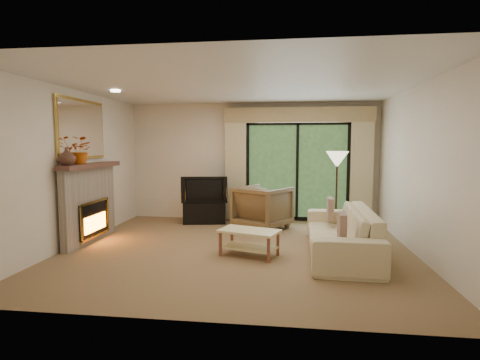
# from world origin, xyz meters

# --- Properties ---
(floor) EXTENTS (5.50, 5.50, 0.00)m
(floor) POSITION_xyz_m (0.00, 0.00, 0.00)
(floor) COLOR olive
(floor) RESTS_ON ground
(ceiling) EXTENTS (5.50, 5.50, 0.00)m
(ceiling) POSITION_xyz_m (0.00, 0.00, 2.60)
(ceiling) COLOR silver
(ceiling) RESTS_ON ground
(wall_back) EXTENTS (5.00, 0.00, 5.00)m
(wall_back) POSITION_xyz_m (0.00, 2.50, 1.30)
(wall_back) COLOR beige
(wall_back) RESTS_ON ground
(wall_front) EXTENTS (5.00, 0.00, 5.00)m
(wall_front) POSITION_xyz_m (0.00, -2.50, 1.30)
(wall_front) COLOR beige
(wall_front) RESTS_ON ground
(wall_left) EXTENTS (0.00, 5.00, 5.00)m
(wall_left) POSITION_xyz_m (-2.75, 0.00, 1.30)
(wall_left) COLOR beige
(wall_left) RESTS_ON ground
(wall_right) EXTENTS (0.00, 5.00, 5.00)m
(wall_right) POSITION_xyz_m (2.75, 0.00, 1.30)
(wall_right) COLOR beige
(wall_right) RESTS_ON ground
(fireplace) EXTENTS (0.24, 1.70, 1.37)m
(fireplace) POSITION_xyz_m (-2.63, 0.20, 0.69)
(fireplace) COLOR gray
(fireplace) RESTS_ON floor
(mirror) EXTENTS (0.07, 1.45, 1.02)m
(mirror) POSITION_xyz_m (-2.71, 0.20, 1.95)
(mirror) COLOR #B99B45
(mirror) RESTS_ON wall_left
(sliding_door) EXTENTS (2.26, 0.10, 2.16)m
(sliding_door) POSITION_xyz_m (1.00, 2.45, 1.10)
(sliding_door) COLOR black
(sliding_door) RESTS_ON floor
(curtain_left) EXTENTS (0.45, 0.18, 2.35)m
(curtain_left) POSITION_xyz_m (-0.35, 2.34, 1.20)
(curtain_left) COLOR #C3B286
(curtain_left) RESTS_ON floor
(curtain_right) EXTENTS (0.45, 0.18, 2.35)m
(curtain_right) POSITION_xyz_m (2.35, 2.34, 1.20)
(curtain_right) COLOR #C3B286
(curtain_right) RESTS_ON floor
(cornice) EXTENTS (3.20, 0.24, 0.32)m
(cornice) POSITION_xyz_m (1.00, 2.36, 2.32)
(cornice) COLOR tan
(cornice) RESTS_ON wall_back
(media_console) EXTENTS (0.95, 0.55, 0.45)m
(media_console) POSITION_xyz_m (-0.98, 1.95, 0.22)
(media_console) COLOR black
(media_console) RESTS_ON floor
(tv) EXTENTS (0.99, 0.30, 0.57)m
(tv) POSITION_xyz_m (-0.98, 1.95, 0.73)
(tv) COLOR black
(tv) RESTS_ON media_console
(armchair) EXTENTS (1.29, 1.30, 0.87)m
(armchair) POSITION_xyz_m (0.30, 1.56, 0.43)
(armchair) COLOR brown
(armchair) RESTS_ON floor
(sofa) EXTENTS (1.02, 2.45, 0.71)m
(sofa) POSITION_xyz_m (1.61, -0.03, 0.35)
(sofa) COLOR beige
(sofa) RESTS_ON floor
(pillow_near) EXTENTS (0.10, 0.36, 0.36)m
(pillow_near) POSITION_xyz_m (1.53, -0.73, 0.58)
(pillow_near) COLOR brown
(pillow_near) RESTS_ON sofa
(pillow_far) EXTENTS (0.11, 0.38, 0.37)m
(pillow_far) POSITION_xyz_m (1.53, 0.66, 0.59)
(pillow_far) COLOR brown
(pillow_far) RESTS_ON sofa
(coffee_table) EXTENTS (1.00, 0.74, 0.40)m
(coffee_table) POSITION_xyz_m (0.22, -0.31, 0.20)
(coffee_table) COLOR #F5D995
(coffee_table) RESTS_ON floor
(floor_lamp) EXTENTS (0.54, 0.54, 1.56)m
(floor_lamp) POSITION_xyz_m (1.71, 1.33, 0.78)
(floor_lamp) COLOR #C2B998
(floor_lamp) RESTS_ON floor
(vase) EXTENTS (0.34, 0.34, 0.28)m
(vase) POSITION_xyz_m (-2.61, -0.45, 1.51)
(vase) COLOR #4C2D23
(vase) RESTS_ON fireplace
(branches) EXTENTS (0.41, 0.36, 0.45)m
(branches) POSITION_xyz_m (-2.61, -0.04, 1.60)
(branches) COLOR #B44D0E
(branches) RESTS_ON fireplace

